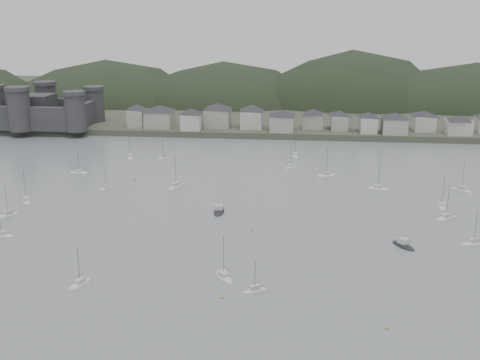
# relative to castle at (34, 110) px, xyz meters

# --- Properties ---
(ground) EXTENTS (900.00, 900.00, 0.00)m
(ground) POSITION_rel_castle_xyz_m (120.00, -179.80, -10.96)
(ground) COLOR slate
(ground) RESTS_ON ground
(far_shore_land) EXTENTS (900.00, 250.00, 3.00)m
(far_shore_land) POSITION_rel_castle_xyz_m (120.00, 115.20, -9.46)
(far_shore_land) COLOR #383D2D
(far_shore_land) RESTS_ON ground
(forested_ridge) EXTENTS (851.55, 103.94, 102.57)m
(forested_ridge) POSITION_rel_castle_xyz_m (124.83, 89.60, -22.25)
(forested_ridge) COLOR black
(forested_ridge) RESTS_ON ground
(castle) EXTENTS (66.00, 43.00, 20.00)m
(castle) POSITION_rel_castle_xyz_m (0.00, 0.00, 0.00)
(castle) COLOR #303033
(castle) RESTS_ON far_shore_land
(waterfront_town) EXTENTS (451.48, 28.46, 12.92)m
(waterfront_town) POSITION_rel_castle_xyz_m (170.59, 3.54, -2.30)
(waterfront_town) COLOR #A5A396
(waterfront_town) RESTS_ON far_shore_land
(sailboat_lead) EXTENTS (7.96, 3.13, 10.65)m
(sailboat_lead) POSITION_rel_castle_xyz_m (54.18, -80.31, -10.79)
(sailboat_lead) COLOR silver
(sailboat_lead) RESTS_ON ground
(moored_fleet) EXTENTS (262.28, 163.14, 13.01)m
(moored_fleet) POSITION_rel_castle_xyz_m (126.46, -117.46, -10.79)
(moored_fleet) COLOR silver
(moored_fleet) RESTS_ON ground
(motor_launch_near) EXTENTS (6.88, 8.41, 3.94)m
(motor_launch_near) POSITION_rel_castle_xyz_m (168.16, -143.85, -10.68)
(motor_launch_near) COLOR black
(motor_launch_near) RESTS_ON ground
(motor_launch_far) EXTENTS (3.40, 8.92, 4.10)m
(motor_launch_far) POSITION_rel_castle_xyz_m (115.15, -121.14, -10.68)
(motor_launch_far) COLOR black
(motor_launch_far) RESTS_ON ground
(mooring_buoys) EXTENTS (185.10, 129.95, 0.70)m
(mooring_buoys) POSITION_rel_castle_xyz_m (114.56, -134.67, -10.81)
(mooring_buoys) COLOR #B4793C
(mooring_buoys) RESTS_ON ground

